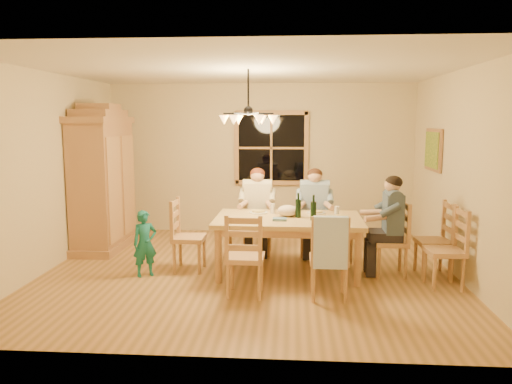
# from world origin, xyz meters

# --- Properties ---
(floor) EXTENTS (5.50, 5.50, 0.00)m
(floor) POSITION_xyz_m (0.00, 0.00, 0.00)
(floor) COLOR olive
(floor) RESTS_ON ground
(ceiling) EXTENTS (5.50, 5.00, 0.02)m
(ceiling) POSITION_xyz_m (0.00, 0.00, 2.70)
(ceiling) COLOR white
(ceiling) RESTS_ON wall_back
(wall_back) EXTENTS (5.50, 0.02, 2.70)m
(wall_back) POSITION_xyz_m (0.00, 2.50, 1.35)
(wall_back) COLOR beige
(wall_back) RESTS_ON floor
(wall_left) EXTENTS (0.02, 5.00, 2.70)m
(wall_left) POSITION_xyz_m (-2.75, 0.00, 1.35)
(wall_left) COLOR beige
(wall_left) RESTS_ON floor
(wall_right) EXTENTS (0.02, 5.00, 2.70)m
(wall_right) POSITION_xyz_m (2.75, 0.00, 1.35)
(wall_right) COLOR beige
(wall_right) RESTS_ON floor
(window) EXTENTS (1.30, 0.06, 1.30)m
(window) POSITION_xyz_m (0.20, 2.47, 1.55)
(window) COLOR black
(window) RESTS_ON wall_back
(painting) EXTENTS (0.06, 0.78, 0.64)m
(painting) POSITION_xyz_m (2.71, 1.20, 1.60)
(painting) COLOR #A66E48
(painting) RESTS_ON wall_right
(chandelier) EXTENTS (0.77, 0.68, 0.71)m
(chandelier) POSITION_xyz_m (-0.00, 0.00, 2.08)
(chandelier) COLOR black
(chandelier) RESTS_ON ceiling
(armoire) EXTENTS (0.66, 1.40, 2.30)m
(armoire) POSITION_xyz_m (-2.42, 1.11, 1.06)
(armoire) COLOR #A66E48
(armoire) RESTS_ON floor
(dining_table) EXTENTS (1.95, 1.21, 0.76)m
(dining_table) POSITION_xyz_m (0.53, -0.01, 0.66)
(dining_table) COLOR tan
(dining_table) RESTS_ON floor
(chair_far_left) EXTENTS (0.44, 0.42, 0.99)m
(chair_far_left) POSITION_xyz_m (0.06, 0.91, 0.30)
(chair_far_left) COLOR #B77D50
(chair_far_left) RESTS_ON floor
(chair_far_right) EXTENTS (0.44, 0.42, 0.99)m
(chair_far_right) POSITION_xyz_m (0.92, 0.91, 0.30)
(chair_far_right) COLOR #B77D50
(chair_far_right) RESTS_ON floor
(chair_near_left) EXTENTS (0.44, 0.42, 0.99)m
(chair_near_left) POSITION_xyz_m (0.04, -0.92, 0.30)
(chair_near_left) COLOR #B77D50
(chair_near_left) RESTS_ON floor
(chair_near_right) EXTENTS (0.44, 0.42, 0.99)m
(chair_near_right) POSITION_xyz_m (1.01, -0.93, 0.30)
(chair_near_right) COLOR #B77D50
(chair_near_right) RESTS_ON floor
(chair_end_left) EXTENTS (0.42, 0.44, 0.99)m
(chair_end_left) POSITION_xyz_m (-0.82, 0.01, 0.30)
(chair_end_left) COLOR #B77D50
(chair_end_left) RESTS_ON floor
(chair_end_right) EXTENTS (0.42, 0.44, 0.99)m
(chair_end_right) POSITION_xyz_m (1.88, -0.02, 0.30)
(chair_end_right) COLOR #B77D50
(chair_end_right) RESTS_ON floor
(adult_woman) EXTENTS (0.40, 0.42, 0.87)m
(adult_woman) POSITION_xyz_m (0.06, 0.91, 0.84)
(adult_woman) COLOR beige
(adult_woman) RESTS_ON floor
(adult_plaid_man) EXTENTS (0.40, 0.42, 0.87)m
(adult_plaid_man) POSITION_xyz_m (0.92, 0.91, 0.84)
(adult_plaid_man) COLOR #345B90
(adult_plaid_man) RESTS_ON floor
(adult_slate_man) EXTENTS (0.42, 0.40, 0.87)m
(adult_slate_man) POSITION_xyz_m (1.88, -0.02, 0.84)
(adult_slate_man) COLOR #43546C
(adult_slate_man) RESTS_ON floor
(towel) EXTENTS (0.38, 0.10, 0.58)m
(towel) POSITION_xyz_m (1.01, -1.12, 0.70)
(towel) COLOR #B1CAEF
(towel) RESTS_ON chair_near_right
(wine_bottle_a) EXTENTS (0.08, 0.08, 0.33)m
(wine_bottle_a) POSITION_xyz_m (0.66, 0.00, 0.93)
(wine_bottle_a) COLOR black
(wine_bottle_a) RESTS_ON dining_table
(wine_bottle_b) EXTENTS (0.08, 0.08, 0.33)m
(wine_bottle_b) POSITION_xyz_m (0.86, -0.16, 0.93)
(wine_bottle_b) COLOR black
(wine_bottle_b) RESTS_ON dining_table
(plate_woman) EXTENTS (0.26, 0.26, 0.02)m
(plate_woman) POSITION_xyz_m (0.11, 0.28, 0.77)
(plate_woman) COLOR white
(plate_woman) RESTS_ON dining_table
(plate_plaid) EXTENTS (0.26, 0.26, 0.02)m
(plate_plaid) POSITION_xyz_m (0.92, 0.32, 0.77)
(plate_plaid) COLOR white
(plate_plaid) RESTS_ON dining_table
(plate_slate) EXTENTS (0.26, 0.26, 0.02)m
(plate_slate) POSITION_xyz_m (1.20, -0.01, 0.77)
(plate_slate) COLOR white
(plate_slate) RESTS_ON dining_table
(wine_glass_a) EXTENTS (0.06, 0.06, 0.14)m
(wine_glass_a) POSITION_xyz_m (0.32, 0.26, 0.83)
(wine_glass_a) COLOR silver
(wine_glass_a) RESTS_ON dining_table
(wine_glass_b) EXTENTS (0.06, 0.06, 0.14)m
(wine_glass_b) POSITION_xyz_m (1.19, 0.11, 0.83)
(wine_glass_b) COLOR silver
(wine_glass_b) RESTS_ON dining_table
(cap) EXTENTS (0.20, 0.20, 0.11)m
(cap) POSITION_xyz_m (1.09, -0.36, 0.82)
(cap) COLOR tan
(cap) RESTS_ON dining_table
(napkin) EXTENTS (0.18, 0.14, 0.03)m
(napkin) POSITION_xyz_m (0.42, -0.21, 0.78)
(napkin) COLOR slate
(napkin) RESTS_ON dining_table
(cloth_bundle) EXTENTS (0.28, 0.22, 0.15)m
(cloth_bundle) POSITION_xyz_m (0.53, 0.07, 0.84)
(cloth_bundle) COLOR beige
(cloth_bundle) RESTS_ON dining_table
(child) EXTENTS (0.38, 0.35, 0.88)m
(child) POSITION_xyz_m (-1.35, -0.28, 0.44)
(child) COLOR #1A7777
(child) RESTS_ON floor
(chair_spare_front) EXTENTS (0.44, 0.46, 0.99)m
(chair_spare_front) POSITION_xyz_m (2.45, -0.46, 0.30)
(chair_spare_front) COLOR #B77D50
(chair_spare_front) RESTS_ON floor
(chair_spare_back) EXTENTS (0.44, 0.46, 0.99)m
(chair_spare_back) POSITION_xyz_m (2.45, 0.03, 0.30)
(chair_spare_back) COLOR #B77D50
(chair_spare_back) RESTS_ON floor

